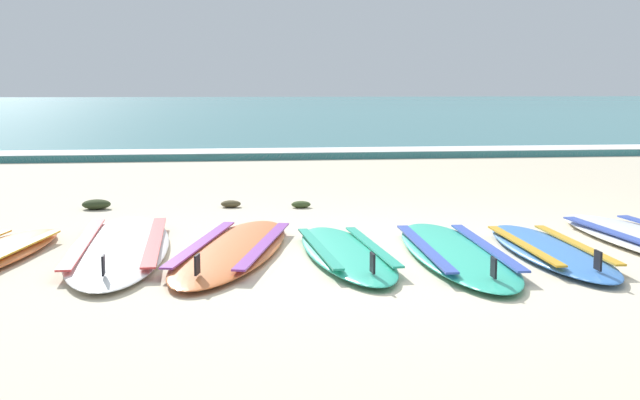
# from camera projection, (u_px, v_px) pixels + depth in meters

# --- Properties ---
(ground_plane) EXTENTS (80.00, 80.00, 0.00)m
(ground_plane) POSITION_uv_depth(u_px,v_px,m) (397.00, 258.00, 5.39)
(ground_plane) COLOR beige
(sea) EXTENTS (80.00, 60.00, 0.10)m
(sea) POSITION_uv_depth(u_px,v_px,m) (232.00, 106.00, 41.88)
(sea) COLOR teal
(sea) RESTS_ON ground
(wave_foam_strip) EXTENTS (80.00, 0.95, 0.11)m
(wave_foam_strip) POSITION_uv_depth(u_px,v_px,m) (287.00, 154.00, 12.88)
(wave_foam_strip) COLOR white
(wave_foam_strip) RESTS_ON ground
(surfboard_3) EXTENTS (0.68, 2.58, 0.18)m
(surfboard_3) POSITION_uv_depth(u_px,v_px,m) (120.00, 246.00, 5.58)
(surfboard_3) COLOR white
(surfboard_3) RESTS_ON ground
(surfboard_4) EXTENTS (1.12, 2.37, 0.18)m
(surfboard_4) POSITION_uv_depth(u_px,v_px,m) (233.00, 249.00, 5.49)
(surfboard_4) COLOR orange
(surfboard_4) RESTS_ON ground
(surfboard_5) EXTENTS (0.56, 1.94, 0.18)m
(surfboard_5) POSITION_uv_depth(u_px,v_px,m) (345.00, 252.00, 5.38)
(surfboard_5) COLOR #2DB793
(surfboard_5) RESTS_ON ground
(surfboard_6) EXTENTS (0.67, 2.26, 0.18)m
(surfboard_6) POSITION_uv_depth(u_px,v_px,m) (455.00, 252.00, 5.39)
(surfboard_6) COLOR #2DB793
(surfboard_6) RESTS_ON ground
(surfboard_7) EXTENTS (0.56, 1.96, 0.18)m
(surfboard_7) POSITION_uv_depth(u_px,v_px,m) (549.00, 250.00, 5.46)
(surfboard_7) COLOR #3875CC
(surfboard_7) RESTS_ON ground
(seaweed_clump_near_shoreline) EXTENTS (0.18, 0.14, 0.06)m
(seaweed_clump_near_shoreline) POSITION_uv_depth(u_px,v_px,m) (231.00, 204.00, 7.61)
(seaweed_clump_near_shoreline) COLOR #4C4228
(seaweed_clump_near_shoreline) RESTS_ON ground
(seaweed_clump_mid_sand) EXTENTS (0.25, 0.20, 0.09)m
(seaweed_clump_mid_sand) POSITION_uv_depth(u_px,v_px,m) (96.00, 204.00, 7.49)
(seaweed_clump_mid_sand) COLOR #2D381E
(seaweed_clump_mid_sand) RESTS_ON ground
(seaweed_clump_by_the_boards) EXTENTS (0.18, 0.14, 0.06)m
(seaweed_clump_by_the_boards) POSITION_uv_depth(u_px,v_px,m) (301.00, 204.00, 7.58)
(seaweed_clump_by_the_boards) COLOR #384723
(seaweed_clump_by_the_boards) RESTS_ON ground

